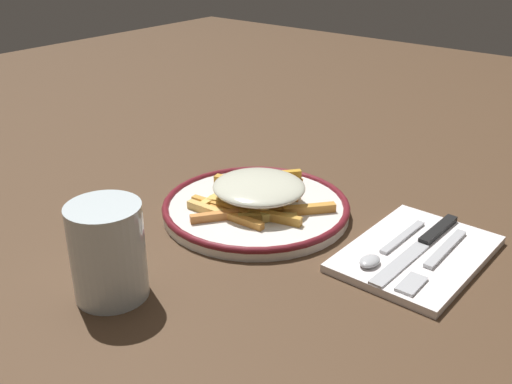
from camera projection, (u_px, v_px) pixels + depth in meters
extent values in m
plane|color=#4D3522|center=(256.00, 214.00, 0.86)|extent=(2.60, 2.60, 0.00)
cylinder|color=white|center=(256.00, 209.00, 0.86)|extent=(0.27, 0.27, 0.01)
torus|color=maroon|center=(256.00, 205.00, 0.85)|extent=(0.27, 0.27, 0.01)
cube|color=gold|center=(247.00, 202.00, 0.85)|extent=(0.08, 0.01, 0.01)
cube|color=gold|center=(275.00, 217.00, 0.81)|extent=(0.08, 0.03, 0.01)
cube|color=#DFC75C|center=(257.00, 205.00, 0.84)|extent=(0.08, 0.06, 0.01)
cube|color=gold|center=(309.00, 209.00, 0.83)|extent=(0.06, 0.07, 0.01)
cube|color=#EDB666|center=(260.00, 200.00, 0.86)|extent=(0.05, 0.05, 0.01)
cube|color=#CE8B3E|center=(297.00, 190.00, 0.89)|extent=(0.04, 0.06, 0.01)
cube|color=#E8C067|center=(264.00, 199.00, 0.83)|extent=(0.05, 0.06, 0.01)
cube|color=gold|center=(263.00, 207.00, 0.84)|extent=(0.06, 0.06, 0.01)
cube|color=#ECB956|center=(233.00, 204.00, 0.84)|extent=(0.07, 0.04, 0.01)
cube|color=gold|center=(235.00, 182.00, 0.88)|extent=(0.06, 0.03, 0.01)
cube|color=#F3C25A|center=(215.00, 199.00, 0.86)|extent=(0.02, 0.06, 0.01)
cube|color=gold|center=(220.00, 207.00, 0.84)|extent=(0.10, 0.02, 0.01)
cube|color=gold|center=(267.00, 217.00, 0.81)|extent=(0.07, 0.06, 0.01)
cube|color=gold|center=(235.00, 217.00, 0.81)|extent=(0.09, 0.01, 0.01)
cube|color=#D3833E|center=(215.00, 216.00, 0.81)|extent=(0.05, 0.06, 0.01)
cube|color=tan|center=(244.00, 191.00, 0.86)|extent=(0.02, 0.06, 0.01)
cube|color=#DBA653|center=(264.00, 189.00, 0.86)|extent=(0.06, 0.05, 0.01)
cube|color=#C6853F|center=(275.00, 187.00, 0.90)|extent=(0.06, 0.07, 0.01)
cube|color=gold|center=(279.00, 175.00, 0.90)|extent=(0.05, 0.06, 0.01)
cube|color=#E4B55A|center=(206.00, 209.00, 0.83)|extent=(0.06, 0.01, 0.01)
cube|color=orange|center=(267.00, 211.00, 0.83)|extent=(0.07, 0.06, 0.01)
ellipsoid|color=beige|center=(257.00, 188.00, 0.84)|extent=(0.13, 0.13, 0.02)
cube|color=#266A27|center=(265.00, 181.00, 0.84)|extent=(0.00, 0.00, 0.00)
cube|color=#37691B|center=(245.00, 184.00, 0.83)|extent=(0.00, 0.00, 0.00)
cube|color=#346C23|center=(249.00, 184.00, 0.83)|extent=(0.00, 0.00, 0.00)
cube|color=#35701D|center=(266.00, 185.00, 0.83)|extent=(0.00, 0.00, 0.00)
cube|color=#255A26|center=(264.00, 191.00, 0.81)|extent=(0.00, 0.00, 0.00)
cube|color=white|center=(417.00, 254.00, 0.75)|extent=(0.15, 0.21, 0.01)
cube|color=silver|center=(445.00, 249.00, 0.74)|extent=(0.01, 0.11, 0.01)
cube|color=silver|center=(411.00, 284.00, 0.67)|extent=(0.02, 0.04, 0.00)
cube|color=black|center=(438.00, 230.00, 0.79)|extent=(0.02, 0.09, 0.01)
cube|color=silver|center=(400.00, 264.00, 0.71)|extent=(0.02, 0.12, 0.00)
cube|color=silver|center=(403.00, 237.00, 0.77)|extent=(0.01, 0.10, 0.00)
ellipsoid|color=silver|center=(370.00, 261.00, 0.71)|extent=(0.02, 0.03, 0.01)
cylinder|color=silver|center=(106.00, 251.00, 0.66)|extent=(0.08, 0.08, 0.11)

